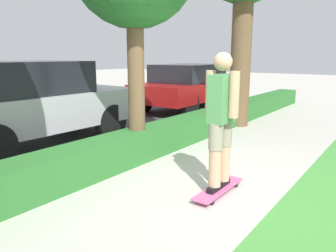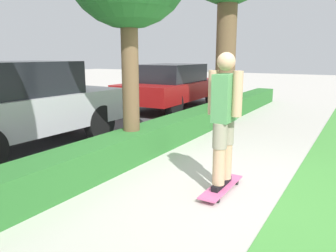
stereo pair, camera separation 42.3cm
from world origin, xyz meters
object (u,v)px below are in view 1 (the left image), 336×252
at_px(skateboard, 219,189).
at_px(parked_car_rear, 190,85).
at_px(parked_car_middle, 33,103).
at_px(skater_person, 221,118).

height_order(skateboard, parked_car_rear, parked_car_rear).
bearing_deg(skateboard, parked_car_rear, 35.73).
xyz_separation_m(parked_car_middle, parked_car_rear, (5.78, 0.01, -0.08)).
bearing_deg(parked_car_middle, skater_person, -87.85).
distance_m(skater_person, parked_car_rear, 7.06).
relative_size(parked_car_middle, parked_car_rear, 0.91).
distance_m(parked_car_middle, parked_car_rear, 5.78).
bearing_deg(parked_car_middle, skateboard, -87.85).
distance_m(skateboard, parked_car_middle, 4.19).
xyz_separation_m(skateboard, skater_person, (-0.00, 0.00, 0.95)).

